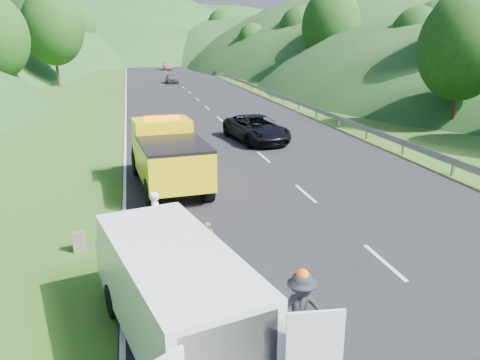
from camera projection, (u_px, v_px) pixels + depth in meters
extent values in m
plane|color=#38661E|center=(258.00, 243.00, 13.90)|extent=(320.00, 320.00, 0.00)
cube|color=black|center=(190.00, 93.00, 51.82)|extent=(14.00, 200.00, 0.02)
cube|color=gray|center=(231.00, 82.00, 65.05)|extent=(0.06, 140.00, 1.52)
cylinder|color=black|center=(137.00, 163.00, 20.63)|extent=(0.48, 1.11, 1.08)
cylinder|color=black|center=(183.00, 160.00, 21.25)|extent=(0.48, 1.11, 1.08)
cylinder|color=black|center=(151.00, 193.00, 16.69)|extent=(0.48, 1.11, 1.08)
cylinder|color=black|center=(207.00, 187.00, 17.32)|extent=(0.48, 1.11, 1.08)
cube|color=yellow|center=(163.00, 143.00, 19.80)|extent=(2.48, 1.94, 2.06)
cube|color=yellow|center=(174.00, 163.00, 17.67)|extent=(2.72, 3.89, 1.41)
cube|color=black|center=(173.00, 144.00, 17.45)|extent=(2.72, 3.89, 0.11)
cube|color=black|center=(159.00, 150.00, 21.16)|extent=(2.28, 1.50, 0.76)
cube|color=black|center=(157.00, 152.00, 21.81)|extent=(2.29, 0.43, 0.54)
cube|color=yellow|center=(156.00, 133.00, 21.30)|extent=(2.24, 1.05, 1.19)
cube|color=orange|center=(161.00, 118.00, 19.49)|extent=(1.54, 0.41, 0.17)
cube|color=black|center=(159.00, 131.00, 20.38)|extent=(2.06, 0.28, 0.98)
cylinder|color=black|center=(115.00, 300.00, 10.19)|extent=(0.45, 0.79, 0.74)
cylinder|color=black|center=(187.00, 283.00, 10.92)|extent=(0.45, 0.79, 0.74)
cube|color=silver|center=(175.00, 291.00, 8.87)|extent=(3.01, 5.16, 1.72)
cube|color=silver|center=(140.00, 255.00, 11.16)|extent=(2.01, 1.26, 0.93)
cube|color=black|center=(140.00, 229.00, 10.79)|extent=(1.75, 0.72, 0.78)
cube|color=silver|center=(314.00, 357.00, 7.01)|extent=(0.89, 0.15, 1.58)
imported|color=white|center=(158.00, 242.00, 13.98)|extent=(0.43, 0.58, 1.57)
imported|color=tan|center=(209.00, 253.00, 13.28)|extent=(0.54, 0.49, 0.90)
imported|color=black|center=(299.00, 349.00, 9.19)|extent=(1.06, 0.63, 1.62)
cube|color=#5B5844|center=(79.00, 242.00, 13.31)|extent=(0.39, 0.27, 0.58)
imported|color=black|center=(256.00, 141.00, 27.55)|extent=(3.32, 5.74, 1.50)
imported|color=#46454A|center=(172.00, 83.00, 62.78)|extent=(1.61, 3.99, 1.36)
imported|color=brown|center=(168.00, 70.00, 88.80)|extent=(1.56, 4.48, 1.47)
imported|color=#A45254|center=(159.00, 66.00, 101.14)|extent=(1.86, 4.57, 1.33)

